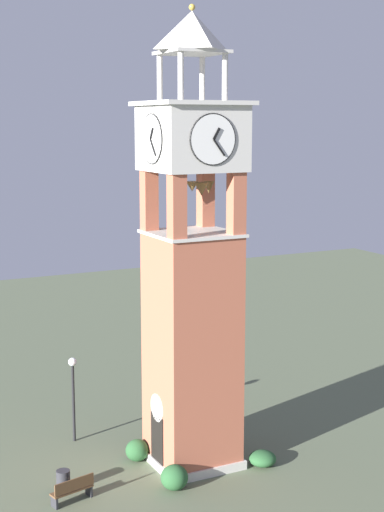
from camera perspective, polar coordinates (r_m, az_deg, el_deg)
name	(u,v)px	position (r m, az deg, el deg)	size (l,w,h in m)	color
ground	(192,462)	(32.49, 0.00, -14.84)	(80.00, 80.00, 0.00)	#5B664C
clock_tower	(192,284)	(30.17, 0.00, -2.06)	(3.63, 3.63, 17.79)	#AD5B42
park_bench	(73,490)	(29.53, -8.74, -16.57)	(0.79, 1.66, 0.95)	brown
lamp_post	(73,383)	(33.86, -8.71, -9.20)	(0.36, 0.36, 3.71)	black
trash_bin	(63,481)	(30.43, -9.41, -15.93)	(0.52, 0.52, 0.80)	#2D2D33
shrub_near_entry	(137,450)	(32.48, -4.05, -14.01)	(0.94, 0.94, 0.88)	#28562D
shrub_left_of_tower	(174,477)	(30.12, -1.30, -15.91)	(1.03, 1.03, 0.95)	#28562D
shrub_behind_bench	(262,459)	(32.15, 5.18, -14.56)	(1.10, 1.10, 0.61)	#28562D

